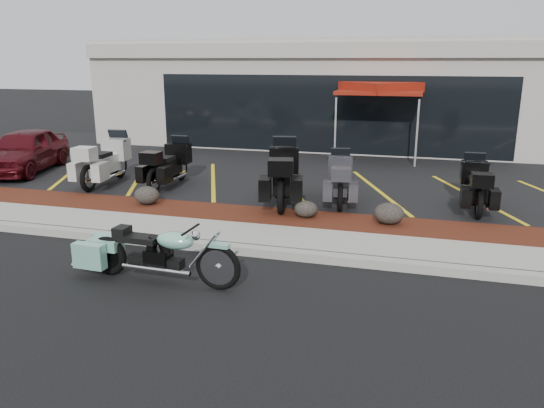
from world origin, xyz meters
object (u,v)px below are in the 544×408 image
(popup_canopy, at_px, (381,89))
(traffic_cone, at_px, (280,163))
(touring_white, at_px, (119,154))
(parked_car, at_px, (24,150))
(hero_cruiser, at_px, (218,260))

(popup_canopy, bearing_deg, traffic_cone, -118.85)
(touring_white, distance_m, parked_car, 3.10)
(parked_car, height_order, popup_canopy, popup_canopy)
(touring_white, bearing_deg, parked_car, 85.31)
(touring_white, height_order, parked_car, touring_white)
(touring_white, xyz_separation_m, traffic_cone, (4.01, 1.99, -0.41))
(parked_car, xyz_separation_m, popup_canopy, (9.65, 5.02, 1.61))
(hero_cruiser, xyz_separation_m, popup_canopy, (1.40, 10.92, 1.91))
(parked_car, bearing_deg, hero_cruiser, -49.84)
(hero_cruiser, distance_m, parked_car, 10.16)
(traffic_cone, height_order, popup_canopy, popup_canopy)
(parked_car, bearing_deg, touring_white, -14.60)
(touring_white, distance_m, popup_canopy, 8.41)
(parked_car, relative_size, traffic_cone, 7.17)
(hero_cruiser, height_order, parked_car, parked_car)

